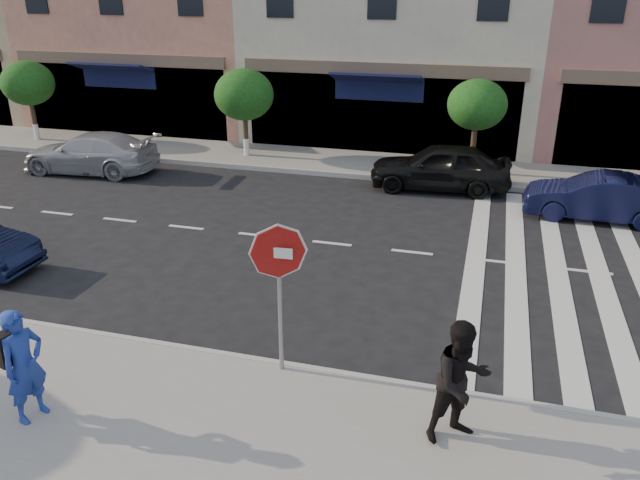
% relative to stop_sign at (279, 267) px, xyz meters
% --- Properties ---
extents(ground, '(120.00, 120.00, 0.00)m').
position_rel_stop_sign_xyz_m(ground, '(-0.62, 1.67, -2.02)').
color(ground, black).
rests_on(ground, ground).
extents(sidewalk_near, '(60.00, 4.50, 0.15)m').
position_rel_stop_sign_xyz_m(sidewalk_near, '(-0.62, -2.08, -1.94)').
color(sidewalk_near, gray).
rests_on(sidewalk_near, ground).
extents(sidewalk_far, '(60.00, 3.00, 0.15)m').
position_rel_stop_sign_xyz_m(sidewalk_far, '(-0.62, 12.67, -1.94)').
color(sidewalk_far, gray).
rests_on(sidewalk_far, ground).
extents(street_tree_wa, '(2.00, 2.00, 3.05)m').
position_rel_stop_sign_xyz_m(street_tree_wa, '(-14.62, 12.47, 0.32)').
color(street_tree_wa, '#473323').
rests_on(street_tree_wa, sidewalk_far).
extents(street_tree_wb, '(2.10, 2.10, 3.06)m').
position_rel_stop_sign_xyz_m(street_tree_wb, '(-5.62, 12.47, 0.29)').
color(street_tree_wb, '#473323').
rests_on(street_tree_wb, sidewalk_far).
extents(street_tree_c, '(1.90, 1.90, 3.04)m').
position_rel_stop_sign_xyz_m(street_tree_c, '(2.38, 12.47, 0.34)').
color(street_tree_c, '#473323').
rests_on(street_tree_c, sidewalk_far).
extents(stop_sign, '(0.91, 0.13, 2.57)m').
position_rel_stop_sign_xyz_m(stop_sign, '(0.00, 0.00, 0.00)').
color(stop_sign, gray).
rests_on(stop_sign, sidewalk_near).
extents(photographer, '(0.57, 0.73, 1.75)m').
position_rel_stop_sign_xyz_m(photographer, '(-3.12, -2.11, -0.99)').
color(photographer, navy).
rests_on(photographer, sidewalk_near).
extents(walker, '(1.12, 1.08, 1.82)m').
position_rel_stop_sign_xyz_m(walker, '(2.90, -0.87, -0.96)').
color(walker, black).
rests_on(walker, sidewalk_near).
extents(car_far_left, '(4.69, 2.10, 1.34)m').
position_rel_stop_sign_xyz_m(car_far_left, '(-10.05, 9.47, -1.35)').
color(car_far_left, '#AAAAAF').
rests_on(car_far_left, ground).
extents(car_far_mid, '(4.38, 2.02, 1.45)m').
position_rel_stop_sign_xyz_m(car_far_mid, '(1.50, 10.77, -1.29)').
color(car_far_mid, black).
rests_on(car_far_mid, ground).
extents(car_far_right, '(3.87, 1.50, 1.26)m').
position_rel_stop_sign_xyz_m(car_far_right, '(5.88, 9.27, -1.39)').
color(car_far_right, black).
rests_on(car_far_right, ground).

